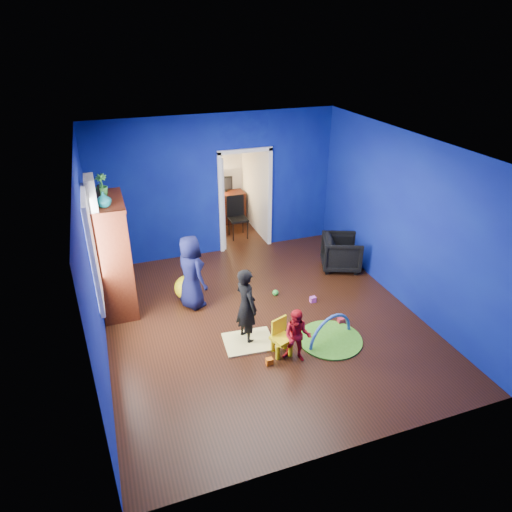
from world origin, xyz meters
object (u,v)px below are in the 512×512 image
object	(u,v)px
hopper_ball	(187,288)
tv_armoire	(113,256)
armchair	(342,252)
study_desk	(226,207)
toddler_red	(297,336)
play_mat	(330,339)
crt_tv	(115,253)
child_navy	(191,272)
folding_chair	(238,218)
kid_chair	(282,340)
vase	(104,199)
child_black	(246,306)

from	to	relation	value
hopper_ball	tv_armoire	bearing A→B (deg)	172.46
hopper_ball	armchair	bearing A→B (deg)	2.17
study_desk	hopper_ball	bearing A→B (deg)	-117.41
armchair	toddler_red	bearing A→B (deg)	161.05
play_mat	study_desk	bearing A→B (deg)	92.20
crt_tv	study_desk	size ratio (longest dim) A/B	0.80
child_navy	folding_chair	bearing A→B (deg)	-55.02
folding_chair	kid_chair	bearing A→B (deg)	-98.65
toddler_red	kid_chair	bearing A→B (deg)	158.33
vase	study_desk	xyz separation A→B (m)	(2.81, 3.33, -1.70)
vase	folding_chair	xyz separation A→B (m)	(2.81, 2.37, -1.61)
armchair	child_black	distance (m)	2.99
child_black	toddler_red	world-z (taller)	child_black
folding_chair	toddler_red	bearing A→B (deg)	-96.34
child_navy	kid_chair	size ratio (longest dim) A/B	2.64
child_black	kid_chair	bearing A→B (deg)	-157.76
hopper_ball	folding_chair	bearing A→B (deg)	53.40
child_black	folding_chair	distance (m)	3.83
child_black	folding_chair	size ratio (longest dim) A/B	1.35
tv_armoire	vase	bearing A→B (deg)	-90.00
armchair	tv_armoire	bearing A→B (deg)	111.55
vase	hopper_ball	size ratio (longest dim) A/B	0.51
hopper_ball	kid_chair	distance (m)	2.22
play_mat	crt_tv	bearing A→B (deg)	144.86
vase	folding_chair	bearing A→B (deg)	40.15
vase	tv_armoire	bearing A→B (deg)	90.00
study_desk	folding_chair	distance (m)	0.96
tv_armoire	kid_chair	size ratio (longest dim) A/B	3.92
hopper_ball	kid_chair	bearing A→B (deg)	-62.84
hopper_ball	play_mat	size ratio (longest dim) A/B	0.45
hopper_ball	kid_chair	xyz separation A→B (m)	(1.01, -1.97, 0.03)
armchair	vase	xyz separation A→B (m)	(-4.31, -0.27, 1.73)
child_navy	hopper_ball	size ratio (longest dim) A/B	2.96
kid_chair	folding_chair	distance (m)	4.25
armchair	child_navy	size ratio (longest dim) A/B	0.57
child_navy	study_desk	world-z (taller)	child_navy
tv_armoire	crt_tv	xyz separation A→B (m)	(0.04, 0.00, 0.04)
child_navy	study_desk	size ratio (longest dim) A/B	1.50
toddler_red	tv_armoire	xyz separation A→B (m)	(-2.32, 2.33, 0.56)
child_navy	toddler_red	xyz separation A→B (m)	(1.11, -1.92, -0.24)
armchair	crt_tv	world-z (taller)	crt_tv
tv_armoire	play_mat	bearing A→B (deg)	-34.78
armchair	tv_armoire	xyz separation A→B (m)	(-4.31, 0.03, 0.64)
tv_armoire	study_desk	size ratio (longest dim) A/B	2.23
child_black	play_mat	size ratio (longest dim) A/B	1.24
child_navy	crt_tv	bearing A→B (deg)	48.86
child_black	child_navy	bearing A→B (deg)	10.54
vase	child_navy	bearing A→B (deg)	-4.88
kid_chair	folding_chair	size ratio (longest dim) A/B	0.54
armchair	crt_tv	size ratio (longest dim) A/B	1.07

